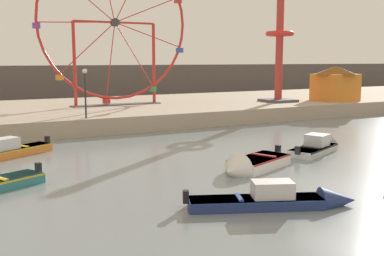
{
  "coord_description": "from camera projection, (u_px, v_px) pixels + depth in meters",
  "views": [
    {
      "loc": [
        -13.58,
        -13.63,
        5.16
      ],
      "look_at": [
        -1.08,
        10.07,
        1.21
      ],
      "focal_mm": 43.59,
      "sensor_mm": 36.0,
      "label": 1
    }
  ],
  "objects": [
    {
      "name": "ground_plane",
      "position": [
        331.0,
        187.0,
        18.94
      ],
      "size": [
        240.0,
        240.0,
        0.0
      ],
      "primitive_type": "plane",
      "color": "slate"
    },
    {
      "name": "quay_promenade",
      "position": [
        119.0,
        111.0,
        41.7
      ],
      "size": [
        110.0,
        18.24,
        1.18
      ],
      "primitive_type": "cube",
      "color": "tan",
      "rests_on": "ground_plane"
    },
    {
      "name": "distant_town_skyline",
      "position": [
        63.0,
        82.0,
        60.96
      ],
      "size": [
        140.0,
        3.0,
        4.4
      ],
      "primitive_type": "cube",
      "color": "#564C47",
      "rests_on": "ground_plane"
    },
    {
      "name": "motorboat_orange_hull",
      "position": [
        1.0,
        153.0,
        24.32
      ],
      "size": [
        5.23,
        3.61,
        1.36
      ],
      "rotation": [
        0.0,
        0.0,
        3.66
      ],
      "color": "orange",
      "rests_on": "ground_plane"
    },
    {
      "name": "motorboat_navy_blue",
      "position": [
        284.0,
        200.0,
        16.37
      ],
      "size": [
        5.96,
        3.24,
        1.27
      ],
      "rotation": [
        0.0,
        0.0,
        5.89
      ],
      "color": "navy",
      "rests_on": "ground_plane"
    },
    {
      "name": "motorboat_pale_grey",
      "position": [
        320.0,
        146.0,
        26.43
      ],
      "size": [
        4.9,
        3.16,
        1.48
      ],
      "rotation": [
        0.0,
        0.0,
        0.42
      ],
      "color": "silver",
      "rests_on": "ground_plane"
    },
    {
      "name": "motorboat_white_red_stripe",
      "position": [
        250.0,
        165.0,
        21.68
      ],
      "size": [
        4.53,
        3.02,
        1.48
      ],
      "rotation": [
        0.0,
        0.0,
        3.53
      ],
      "color": "silver",
      "rests_on": "ground_plane"
    },
    {
      "name": "ferris_wheel_red_frame",
      "position": [
        115.0,
        25.0,
        40.14
      ],
      "size": [
        13.5,
        1.2,
        13.82
      ],
      "color": "red",
      "rests_on": "quay_promenade"
    },
    {
      "name": "drop_tower_red_tower",
      "position": [
        279.0,
        48.0,
        43.6
      ],
      "size": [
        2.8,
        2.8,
        11.15
      ],
      "color": "#BC332D",
      "rests_on": "quay_promenade"
    },
    {
      "name": "carnival_booth_orange_canopy",
      "position": [
        335.0,
        83.0,
        45.35
      ],
      "size": [
        3.94,
        3.87,
        3.37
      ],
      "rotation": [
        0.0,
        0.0,
        0.03
      ],
      "color": "orange",
      "rests_on": "quay_promenade"
    },
    {
      "name": "promenade_lamp_near",
      "position": [
        85.0,
        85.0,
        31.47
      ],
      "size": [
        0.32,
        0.32,
        3.36
      ],
      "color": "#2D2D33",
      "rests_on": "quay_promenade"
    }
  ]
}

